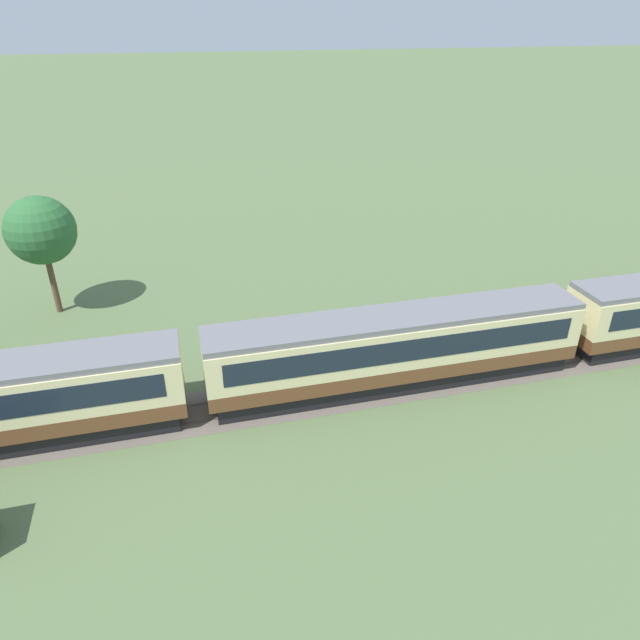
% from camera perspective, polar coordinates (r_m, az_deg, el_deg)
% --- Properties ---
extents(passenger_train, '(102.71, 2.95, 4.15)m').
position_cam_1_polar(passenger_train, '(29.82, 8.17, -2.53)').
color(passenger_train, brown).
rests_on(passenger_train, ground_plane).
extents(railway_track, '(167.70, 3.60, 0.04)m').
position_cam_1_polar(railway_track, '(31.40, 9.59, -5.88)').
color(railway_track, '#665B51').
rests_on(railway_track, ground_plane).
extents(yard_tree_0, '(4.25, 4.25, 7.76)m').
position_cam_1_polar(yard_tree_0, '(39.60, -26.16, 8.01)').
color(yard_tree_0, brown).
rests_on(yard_tree_0, ground_plane).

